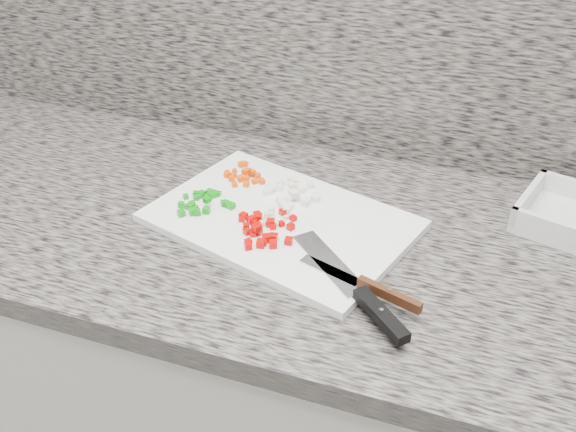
{
  "coord_description": "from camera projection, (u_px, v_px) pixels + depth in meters",
  "views": [
    {
      "loc": [
        0.23,
        0.58,
        1.53
      ],
      "look_at": [
        -0.06,
        1.42,
        0.93
      ],
      "focal_mm": 40.0,
      "sensor_mm": 36.0,
      "label": 1
    }
  ],
  "objects": [
    {
      "name": "countertop",
      "position": [
        327.0,
        242.0,
        1.1
      ],
      "size": [
        3.96,
        0.64,
        0.04
      ],
      "primitive_type": "cube",
      "color": "#68635C",
      "rests_on": "cabinet"
    },
    {
      "name": "red_pepper_pile",
      "position": [
        263.0,
        229.0,
        1.06
      ],
      "size": [
        0.11,
        0.13,
        0.02
      ],
      "color": "#C50502",
      "rests_on": "cutting_board"
    },
    {
      "name": "cabinet",
      "position": [
        320.0,
        414.0,
        1.35
      ],
      "size": [
        3.92,
        0.62,
        0.86
      ],
      "primitive_type": "cube",
      "color": "silver",
      "rests_on": "ground"
    },
    {
      "name": "onion_pile",
      "position": [
        293.0,
        194.0,
        1.15
      ],
      "size": [
        0.11,
        0.11,
        0.02
      ],
      "color": "white",
      "rests_on": "cutting_board"
    },
    {
      "name": "paring_knife",
      "position": [
        374.0,
        288.0,
        0.94
      ],
      "size": [
        0.2,
        0.08,
        0.02
      ],
      "rotation": [
        0.0,
        0.0,
        -0.32
      ],
      "color": "#B9BBBF",
      "rests_on": "cutting_board"
    },
    {
      "name": "garlic_pile",
      "position": [
        270.0,
        219.0,
        1.09
      ],
      "size": [
        0.05,
        0.06,
        0.01
      ],
      "color": "beige",
      "rests_on": "cutting_board"
    },
    {
      "name": "carrot_pile",
      "position": [
        244.0,
        175.0,
        1.21
      ],
      "size": [
        0.09,
        0.09,
        0.02
      ],
      "color": "#F34A05",
      "rests_on": "cutting_board"
    },
    {
      "name": "green_pepper_pile",
      "position": [
        203.0,
        202.0,
        1.13
      ],
      "size": [
        0.1,
        0.09,
        0.02
      ],
      "color": "#0C8D0E",
      "rests_on": "cutting_board"
    },
    {
      "name": "chef_knife",
      "position": [
        362.0,
        296.0,
        0.93
      ],
      "size": [
        0.23,
        0.21,
        0.02
      ],
      "rotation": [
        0.0,
        0.0,
        -0.75
      ],
      "color": "#B9BBBF",
      "rests_on": "cutting_board"
    },
    {
      "name": "backsplash",
      "position": [
        380.0,
        7.0,
        1.16
      ],
      "size": [
        3.92,
        0.02,
        0.6
      ],
      "primitive_type": "cube",
      "color": "#68635C",
      "rests_on": "countertop"
    },
    {
      "name": "cutting_board",
      "position": [
        281.0,
        221.0,
        1.11
      ],
      "size": [
        0.49,
        0.4,
        0.01
      ],
      "primitive_type": "cube",
      "rotation": [
        0.0,
        0.0,
        -0.29
      ],
      "color": "white",
      "rests_on": "countertop"
    }
  ]
}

